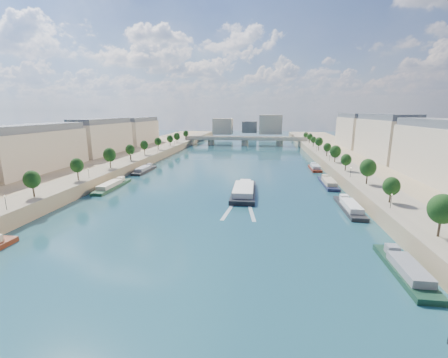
# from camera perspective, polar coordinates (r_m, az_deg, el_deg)

# --- Properties ---
(ground) EXTENTS (700.00, 700.00, 0.00)m
(ground) POSITION_cam_1_polar(r_m,az_deg,el_deg) (144.31, 0.56, 0.19)
(ground) COLOR #0C2835
(ground) RESTS_ON ground
(quay_left) EXTENTS (44.00, 520.00, 5.00)m
(quay_left) POSITION_cam_1_polar(r_m,az_deg,el_deg) (168.13, -24.61, 1.70)
(quay_left) COLOR #9E8460
(quay_left) RESTS_ON ground
(quay_right) EXTENTS (44.00, 520.00, 5.00)m
(quay_right) POSITION_cam_1_polar(r_m,az_deg,el_deg) (153.13, 28.39, 0.32)
(quay_right) COLOR #9E8460
(quay_right) RESTS_ON ground
(pave_left) EXTENTS (14.00, 520.00, 0.10)m
(pave_left) POSITION_cam_1_polar(r_m,az_deg,el_deg) (160.27, -20.14, 2.52)
(pave_left) COLOR gray
(pave_left) RESTS_ON quay_left
(pave_right) EXTENTS (14.00, 520.00, 0.10)m
(pave_right) POSITION_cam_1_polar(r_m,az_deg,el_deg) (147.89, 23.07, 1.46)
(pave_right) COLOR gray
(pave_right) RESTS_ON quay_right
(trees_left) EXTENTS (4.80, 268.80, 8.26)m
(trees_left) POSITION_cam_1_polar(r_m,az_deg,el_deg) (160.31, -19.32, 4.55)
(trees_left) COLOR #382B1E
(trees_left) RESTS_ON ground
(trees_right) EXTENTS (4.80, 268.80, 8.26)m
(trees_right) POSITION_cam_1_polar(r_m,az_deg,el_deg) (156.05, 21.58, 4.16)
(trees_right) COLOR #382B1E
(trees_right) RESTS_ON ground
(lamps_left) EXTENTS (0.36, 200.36, 4.28)m
(lamps_left) POSITION_cam_1_polar(r_m,az_deg,el_deg) (149.03, -20.42, 2.83)
(lamps_left) COLOR black
(lamps_left) RESTS_ON ground
(lamps_right) EXTENTS (0.36, 200.36, 4.28)m
(lamps_right) POSITION_cam_1_polar(r_m,az_deg,el_deg) (151.05, 21.02, 2.91)
(lamps_right) COLOR black
(lamps_right) RESTS_ON ground
(buildings_left) EXTENTS (16.00, 226.00, 23.20)m
(buildings_left) POSITION_cam_1_polar(r_m,az_deg,el_deg) (183.36, -26.53, 6.77)
(buildings_left) COLOR #BFB093
(buildings_left) RESTS_ON ground
(buildings_right) EXTENTS (16.00, 226.00, 23.20)m
(buildings_right) POSITION_cam_1_polar(r_m,az_deg,el_deg) (167.13, 31.64, 5.75)
(buildings_right) COLOR #BFB093
(buildings_right) RESTS_ON ground
(skyline) EXTENTS (79.00, 42.00, 22.00)m
(skyline) POSITION_cam_1_polar(r_m,az_deg,el_deg) (359.97, 5.32, 10.11)
(skyline) COLOR #BFB093
(skyline) RESTS_ON ground
(bridge) EXTENTS (112.00, 12.00, 8.15)m
(bridge) POSITION_cam_1_polar(r_m,az_deg,el_deg) (282.39, 4.00, 7.44)
(bridge) COLOR #C1B79E
(bridge) RESTS_ON ground
(tour_barge) EXTENTS (9.43, 31.38, 4.24)m
(tour_barge) POSITION_cam_1_polar(r_m,az_deg,el_deg) (116.43, 3.78, -2.31)
(tour_barge) COLOR black
(tour_barge) RESTS_ON ground
(wake) EXTENTS (10.76, 25.98, 0.04)m
(wake) POSITION_cam_1_polar(r_m,az_deg,el_deg) (100.99, 3.16, -5.41)
(wake) COLOR silver
(wake) RESTS_ON ground
(moored_barges_left) EXTENTS (5.00, 155.67, 3.60)m
(moored_barges_left) POSITION_cam_1_polar(r_m,az_deg,el_deg) (108.51, -28.15, -5.21)
(moored_barges_left) COLOR #1B1D3C
(moored_barges_left) RESTS_ON ground
(moored_barges_right) EXTENTS (5.00, 159.98, 3.60)m
(moored_barges_right) POSITION_cam_1_polar(r_m,az_deg,el_deg) (102.95, 23.36, -5.65)
(moored_barges_right) COLOR black
(moored_barges_right) RESTS_ON ground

